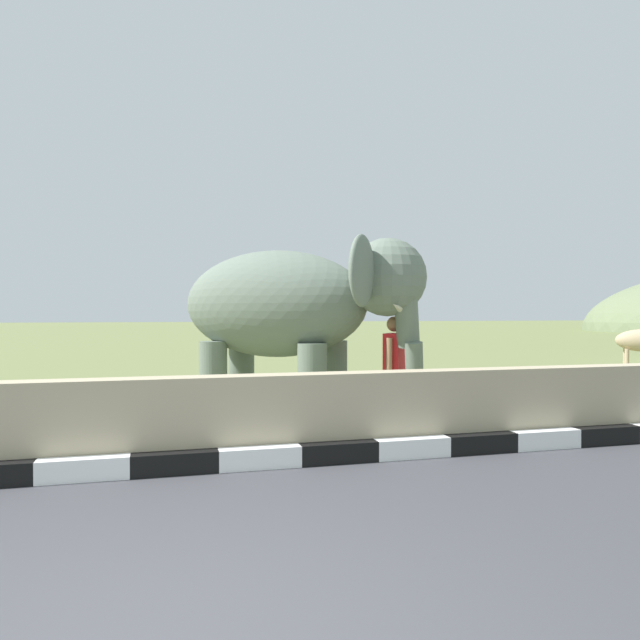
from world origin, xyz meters
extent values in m
cube|color=white|center=(-0.80, 3.37, 0.12)|extent=(0.90, 0.20, 0.24)
cube|color=black|center=(0.10, 3.37, 0.12)|extent=(0.90, 0.20, 0.24)
cube|color=white|center=(1.00, 3.37, 0.12)|extent=(0.90, 0.20, 0.24)
cube|color=black|center=(1.90, 3.37, 0.12)|extent=(0.90, 0.20, 0.24)
cube|color=white|center=(2.80, 3.37, 0.12)|extent=(0.90, 0.20, 0.24)
cube|color=black|center=(3.70, 3.37, 0.12)|extent=(0.90, 0.20, 0.24)
cube|color=white|center=(4.60, 3.37, 0.12)|extent=(0.90, 0.20, 0.24)
cube|color=black|center=(5.50, 3.37, 0.12)|extent=(0.90, 0.20, 0.24)
cube|color=tan|center=(2.00, 3.67, 0.50)|extent=(28.00, 0.36, 1.00)
cylinder|color=slate|center=(2.65, 6.13, 0.63)|extent=(0.44, 0.44, 1.26)
cylinder|color=slate|center=(2.11, 5.41, 0.63)|extent=(0.44, 0.44, 1.26)
cylinder|color=slate|center=(1.29, 7.15, 0.63)|extent=(0.44, 0.44, 1.26)
cylinder|color=slate|center=(0.75, 6.43, 0.63)|extent=(0.44, 0.44, 1.26)
ellipsoid|color=slate|center=(1.70, 6.28, 1.85)|extent=(3.44, 3.14, 1.70)
sphere|color=slate|center=(3.20, 5.16, 2.24)|extent=(1.16, 1.16, 1.16)
ellipsoid|color=#D84C8C|center=(3.43, 4.98, 2.39)|extent=(0.67, 0.73, 0.44)
ellipsoid|color=slate|center=(3.55, 5.87, 2.29)|extent=(0.73, 0.86, 1.00)
ellipsoid|color=slate|center=(2.61, 4.62, 2.29)|extent=(0.73, 0.86, 1.00)
cylinder|color=slate|center=(3.43, 4.98, 1.69)|extent=(0.61, 0.65, 1.00)
cylinder|color=slate|center=(3.52, 4.91, 0.89)|extent=(0.43, 0.45, 0.83)
cone|color=beige|center=(3.55, 5.24, 1.79)|extent=(0.45, 0.54, 0.22)
cone|color=beige|center=(3.21, 4.80, 1.79)|extent=(0.45, 0.54, 0.22)
cylinder|color=navy|center=(3.42, 5.38, 0.41)|extent=(0.15, 0.15, 0.82)
cylinder|color=navy|center=(3.30, 5.22, 0.41)|extent=(0.15, 0.15, 0.82)
cube|color=red|center=(3.36, 5.30, 1.11)|extent=(0.44, 0.46, 0.58)
cylinder|color=#9E7251|center=(3.52, 5.50, 1.08)|extent=(0.16, 0.17, 0.53)
cylinder|color=#9E7251|center=(3.20, 5.10, 1.08)|extent=(0.14, 0.14, 0.52)
sphere|color=#9E7251|center=(3.36, 5.30, 1.54)|extent=(0.23, 0.23, 0.23)
cylinder|color=tan|center=(13.37, 11.64, 0.33)|extent=(0.12, 0.12, 0.65)
cylinder|color=tan|center=(13.17, 11.34, 0.33)|extent=(0.12, 0.12, 0.65)
camera|label=1|loc=(-0.03, -2.99, 1.71)|focal=33.07mm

